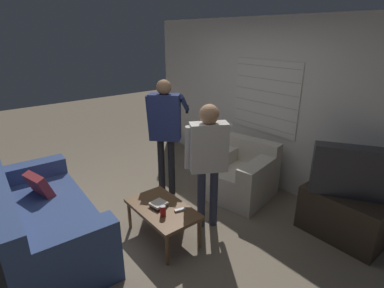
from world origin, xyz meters
name	(u,v)px	position (x,y,z in m)	size (l,w,h in m)	color
ground_plane	(155,220)	(0.00, 0.00, 0.00)	(16.00, 16.00, 0.00)	#7F705B
wall_back	(261,103)	(0.00, 2.03, 1.28)	(5.20, 0.08, 2.55)	silver
couch_blue	(41,221)	(-0.39, -1.25, 0.33)	(2.09, 1.03, 0.87)	#384C7F
armchair_beige	(241,174)	(0.24, 1.38, 0.33)	(1.03, 1.06, 0.81)	beige
coffee_table	(162,210)	(0.35, -0.10, 0.37)	(0.91, 0.53, 0.41)	brown
tv_stand	(342,215)	(1.68, 1.57, 0.28)	(0.92, 0.51, 0.57)	#33281E
tv	(351,172)	(1.67, 1.57, 0.86)	(0.81, 0.61, 0.59)	#2D2D33
person_left_standing	(165,124)	(-0.51, 0.55, 1.10)	(0.51, 0.82, 1.73)	black
person_right_standing	(208,152)	(0.49, 0.47, 1.00)	(0.52, 0.73, 1.58)	#33384C
book_stack	(158,205)	(0.31, -0.13, 0.44)	(0.20, 0.20, 0.05)	black
soda_can	(163,211)	(0.50, -0.19, 0.47)	(0.07, 0.07, 0.13)	red
spare_remote	(180,210)	(0.54, 0.01, 0.42)	(0.07, 0.14, 0.02)	white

